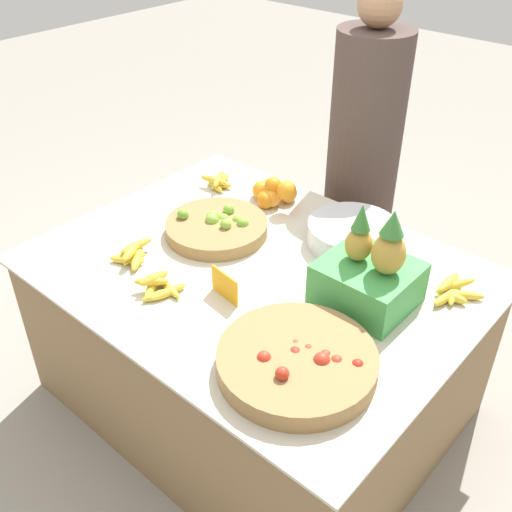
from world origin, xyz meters
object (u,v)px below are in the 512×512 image
lime_bowl (217,227)px  tomato_basket (297,361)px  produce_crate (370,275)px  metal_bowl (353,234)px  vendor_person (361,172)px  price_sign (225,286)px

lime_bowl → tomato_basket: tomato_basket is taller
tomato_basket → produce_crate: size_ratio=1.26×
metal_bowl → produce_crate: (0.23, -0.26, 0.07)m
tomato_basket → vendor_person: size_ratio=0.31×
tomato_basket → metal_bowl: tomato_basket is taller
produce_crate → vendor_person: bearing=124.2°
produce_crate → price_sign: bearing=-141.1°
tomato_basket → vendor_person: vendor_person is taller
vendor_person → metal_bowl: bearing=-60.4°
lime_bowl → metal_bowl: (0.44, 0.29, 0.01)m
price_sign → vendor_person: size_ratio=0.09×
price_sign → lime_bowl: bearing=146.4°
metal_bowl → price_sign: size_ratio=2.60×
price_sign → vendor_person: vendor_person is taller
price_sign → tomato_basket: bearing=-6.9°
vendor_person → lime_bowl: bearing=-101.3°
produce_crate → vendor_person: 0.92m
price_sign → vendor_person: 1.07m
tomato_basket → price_sign: size_ratio=3.52×
tomato_basket → metal_bowl: size_ratio=1.36×
lime_bowl → price_sign: 0.41m
tomato_basket → metal_bowl: 0.71m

